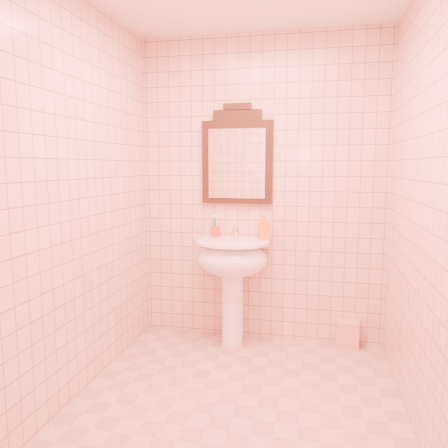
% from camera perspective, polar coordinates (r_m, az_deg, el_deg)
% --- Properties ---
extents(floor, '(2.20, 2.20, 0.00)m').
position_cam_1_polar(floor, '(2.90, 1.67, -22.54)').
color(floor, '#C59A8E').
rests_on(floor, ground).
extents(back_wall, '(2.00, 0.02, 2.50)m').
position_cam_1_polar(back_wall, '(3.60, 4.85, 4.32)').
color(back_wall, beige).
rests_on(back_wall, floor).
extents(pedestal_sink, '(0.58, 0.58, 0.86)m').
position_cam_1_polar(pedestal_sink, '(3.49, 1.09, -5.53)').
color(pedestal_sink, white).
rests_on(pedestal_sink, floor).
extents(faucet, '(0.04, 0.16, 0.11)m').
position_cam_1_polar(faucet, '(3.57, 1.51, -1.00)').
color(faucet, white).
rests_on(faucet, pedestal_sink).
extents(mirror, '(0.58, 0.06, 0.81)m').
position_cam_1_polar(mirror, '(3.60, 1.73, 8.62)').
color(mirror, black).
rests_on(mirror, back_wall).
extents(toothbrush_cup, '(0.07, 0.07, 0.17)m').
position_cam_1_polar(toothbrush_cup, '(3.65, -1.16, -0.98)').
color(toothbrush_cup, red).
rests_on(toothbrush_cup, pedestal_sink).
extents(soap_dispenser, '(0.11, 0.11, 0.19)m').
position_cam_1_polar(soap_dispenser, '(3.54, 5.30, -0.49)').
color(soap_dispenser, orange).
rests_on(soap_dispenser, pedestal_sink).
extents(towel, '(0.18, 0.13, 0.22)m').
position_cam_1_polar(towel, '(3.76, 15.85, -13.66)').
color(towel, '#EAA98A').
rests_on(towel, floor).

